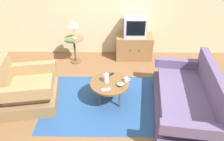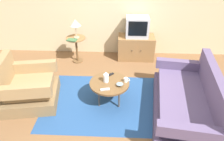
# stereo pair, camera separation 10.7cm
# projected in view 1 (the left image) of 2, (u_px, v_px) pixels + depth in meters

# --- Properties ---
(ground_plane) EXTENTS (16.00, 16.00, 0.00)m
(ground_plane) POSITION_uv_depth(u_px,v_px,m) (106.00, 108.00, 3.83)
(ground_plane) COLOR brown
(back_wall) EXTENTS (9.00, 0.12, 2.70)m
(back_wall) POSITION_uv_depth(u_px,v_px,m) (109.00, 1.00, 5.03)
(back_wall) COLOR #CCB78E
(back_wall) RESTS_ON ground
(area_rug) EXTENTS (2.46, 1.68, 0.00)m
(area_rug) POSITION_uv_depth(u_px,v_px,m) (110.00, 102.00, 3.98)
(area_rug) COLOR navy
(area_rug) RESTS_ON ground
(armchair) EXTENTS (1.08, 1.07, 0.90)m
(armchair) POSITION_uv_depth(u_px,v_px,m) (27.00, 90.00, 3.80)
(armchair) COLOR brown
(armchair) RESTS_ON ground
(couch) EXTENTS (1.21, 1.99, 0.88)m
(couch) POSITION_uv_depth(u_px,v_px,m) (187.00, 101.00, 3.58)
(couch) COLOR #4B3E5C
(couch) RESTS_ON ground
(coffee_table) EXTENTS (0.72, 0.72, 0.46)m
(coffee_table) POSITION_uv_depth(u_px,v_px,m) (110.00, 84.00, 3.76)
(coffee_table) COLOR brown
(coffee_table) RESTS_ON ground
(side_table) EXTENTS (0.47, 0.47, 0.64)m
(side_table) POSITION_uv_depth(u_px,v_px,m) (74.00, 45.00, 5.02)
(side_table) COLOR olive
(side_table) RESTS_ON ground
(tv_stand) EXTENTS (0.90, 0.51, 0.60)m
(tv_stand) POSITION_uv_depth(u_px,v_px,m) (134.00, 47.00, 5.30)
(tv_stand) COLOR olive
(tv_stand) RESTS_ON ground
(television) EXTENTS (0.54, 0.41, 0.48)m
(television) POSITION_uv_depth(u_px,v_px,m) (135.00, 27.00, 5.01)
(television) COLOR #B7B7BC
(television) RESTS_ON tv_stand
(table_lamp) EXTENTS (0.25, 0.25, 0.44)m
(table_lamp) POSITION_uv_depth(u_px,v_px,m) (73.00, 24.00, 4.73)
(table_lamp) COLOR #9E937A
(table_lamp) RESTS_ON side_table
(vase) EXTENTS (0.10, 0.10, 0.20)m
(vase) POSITION_uv_depth(u_px,v_px,m) (106.00, 77.00, 3.70)
(vase) COLOR white
(vase) RESTS_ON coffee_table
(mug) EXTENTS (0.11, 0.07, 0.08)m
(mug) POSITION_uv_depth(u_px,v_px,m) (126.00, 80.00, 3.74)
(mug) COLOR white
(mug) RESTS_ON coffee_table
(bowl) EXTENTS (0.12, 0.12, 0.04)m
(bowl) POSITION_uv_depth(u_px,v_px,m) (120.00, 85.00, 3.64)
(bowl) COLOR slate
(bowl) RESTS_ON coffee_table
(tv_remote_dark) EXTENTS (0.16, 0.14, 0.02)m
(tv_remote_dark) POSITION_uv_depth(u_px,v_px,m) (110.00, 75.00, 3.93)
(tv_remote_dark) COLOR black
(tv_remote_dark) RESTS_ON coffee_table
(tv_remote_silver) EXTENTS (0.17, 0.08, 0.02)m
(tv_remote_silver) POSITION_uv_depth(u_px,v_px,m) (106.00, 89.00, 3.54)
(tv_remote_silver) COLOR #B2B2B7
(tv_remote_silver) RESTS_ON coffee_table
(book) EXTENTS (0.25, 0.19, 0.02)m
(book) POSITION_uv_depth(u_px,v_px,m) (70.00, 40.00, 4.78)
(book) COLOR #3D663D
(book) RESTS_ON side_table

